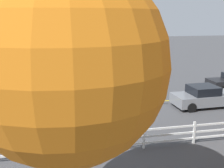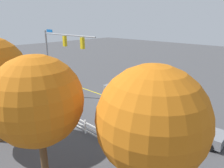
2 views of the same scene
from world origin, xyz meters
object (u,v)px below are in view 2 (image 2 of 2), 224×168
Objects in this scene: car_1 at (121,89)px; tree_0 at (37,101)px; tree_2 at (152,121)px; car_0 at (191,129)px.

tree_0 reaches higher than car_1.
car_1 is at bearing -62.68° from tree_0.
car_1 is 16.08m from tree_2.
tree_2 is (-11.20, 10.89, 3.81)m from car_1.
car_0 reaches higher than car_1.
car_1 is 0.61× the size of tree_2.
car_0 is 11.52m from tree_0.
car_0 is at bearing -106.58° from tree_0.
car_0 is 10.82m from car_1.
car_1 is 0.58× the size of tree_0.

